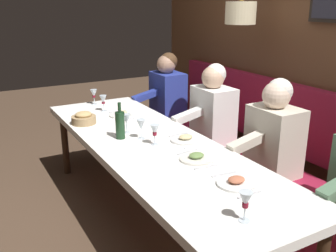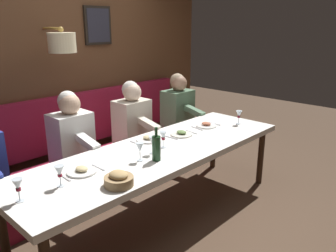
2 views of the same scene
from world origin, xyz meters
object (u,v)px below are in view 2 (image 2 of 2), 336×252
object	(u,v)px
wine_bottle	(156,148)
wine_glass_2	(18,186)
wine_glass_3	(59,172)
bread_bowl	(119,179)
diner_nearest	(178,104)
wine_glass_0	(163,136)
dining_table	(160,154)
wine_glass_4	(239,115)
wine_glass_1	(152,141)
diner_near	(132,116)
diner_middle	(71,132)
wine_glass_5	(140,148)

from	to	relation	value
wine_bottle	wine_glass_2	bearing A→B (deg)	81.53
wine_glass_3	bread_bowl	world-z (taller)	wine_glass_3
wine_bottle	diner_nearest	bearing A→B (deg)	-54.44
wine_glass_0	wine_bottle	xyz separation A→B (m)	(-0.17, 0.27, 0.00)
dining_table	wine_glass_2	world-z (taller)	wine_glass_2
wine_glass_2	wine_glass_4	world-z (taller)	same
wine_glass_1	dining_table	bearing A→B (deg)	-75.85
wine_glass_2	diner_near	bearing A→B (deg)	-63.42
wine_glass_1	wine_glass_0	bearing A→B (deg)	-80.02
diner_nearest	wine_bottle	distance (m)	1.82
diner_middle	wine_glass_1	xyz separation A→B (m)	(-0.91, -0.29, 0.04)
diner_nearest	wine_glass_5	size ratio (longest dim) A/B	4.82
wine_glass_1	wine_glass_4	size ratio (longest dim) A/B	1.00
wine_glass_2	wine_glass_5	bearing A→B (deg)	-93.87
wine_glass_4	bread_bowl	bearing A→B (deg)	96.02
wine_bottle	bread_bowl	bearing A→B (deg)	104.61
diner_nearest	wine_glass_1	distance (m)	1.66
diner_nearest	diner_middle	bearing A→B (deg)	90.00
diner_nearest	wine_glass_4	xyz separation A→B (m)	(-0.99, 0.03, 0.04)
wine_glass_5	wine_bottle	distance (m)	0.14
diner_nearest	wine_glass_1	world-z (taller)	diner_nearest
diner_nearest	wine_glass_5	distance (m)	1.85
wine_glass_0	wine_glass_2	xyz separation A→B (m)	(-0.00, 1.40, 0.00)
diner_middle	wine_bottle	world-z (taller)	diner_middle
wine_bottle	wine_glass_5	bearing A→B (deg)	46.13
wine_glass_2	bread_bowl	xyz separation A→B (m)	(-0.31, -0.60, -0.07)
wine_glass_2	wine_glass_3	xyz separation A→B (m)	(-0.01, -0.30, 0.00)
diner_middle	wine_glass_2	xyz separation A→B (m)	(-0.89, 0.94, 0.04)
diner_near	bread_bowl	size ratio (longest dim) A/B	3.60
dining_table	diner_near	xyz separation A→B (m)	(0.88, -0.42, 0.13)
wine_glass_1	wine_glass_5	bearing A→B (deg)	102.42
wine_glass_1	wine_glass_4	bearing A→B (deg)	-93.01
wine_glass_1	wine_bottle	world-z (taller)	wine_bottle
wine_glass_0	bread_bowl	xyz separation A→B (m)	(-0.31, 0.80, -0.07)
wine_bottle	bread_bowl	size ratio (longest dim) A/B	1.36
bread_bowl	diner_near	bearing A→B (deg)	-44.39
diner_middle	wine_glass_2	size ratio (longest dim) A/B	4.82
dining_table	diner_middle	world-z (taller)	diner_middle
wine_glass_2	wine_glass_5	size ratio (longest dim) A/B	1.00
wine_glass_4	wine_glass_1	bearing A→B (deg)	86.99
bread_bowl	wine_glass_5	bearing A→B (deg)	-60.89
diner_nearest	wine_glass_4	distance (m)	0.99
diner_nearest	wine_glass_0	bearing A→B (deg)	126.11
diner_nearest	diner_middle	xyz separation A→B (m)	(0.00, 1.67, 0.00)
diner_near	wine_glass_1	world-z (taller)	diner_near
diner_near	wine_glass_2	world-z (taller)	diner_near
diner_middle	wine_glass_2	distance (m)	1.29
diner_nearest	bread_bowl	world-z (taller)	diner_nearest
wine_glass_3	bread_bowl	bearing A→B (deg)	-134.88
wine_glass_1	bread_bowl	bearing A→B (deg)	114.28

